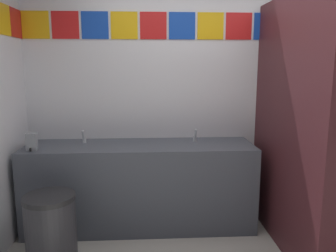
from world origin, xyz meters
TOP-DOWN VIEW (x-y plane):
  - wall_back at (-0.00, 1.52)m, footprint 3.74×0.09m
  - vanity_counter at (-0.72, 1.18)m, footprint 2.20×0.59m
  - faucet_left at (-1.27, 1.27)m, footprint 0.04×0.10m
  - faucet_right at (-0.17, 1.27)m, footprint 0.04×0.10m
  - soap_dispenser at (-1.68, 1.01)m, footprint 0.09×0.09m
  - stall_divider at (0.69, 0.50)m, footprint 0.92×1.45m
  - toilet at (1.12, 1.08)m, footprint 0.39×0.49m
  - trash_bin at (-1.41, 0.53)m, footprint 0.40×0.40m

SIDE VIEW (x-z plane):
  - trash_bin at x=-1.41m, z-range 0.00..0.59m
  - toilet at x=1.12m, z-range -0.07..0.67m
  - vanity_counter at x=-0.72m, z-range 0.01..0.84m
  - faucet_left at x=-1.27m, z-range 0.81..0.95m
  - faucet_right at x=-0.17m, z-range 0.81..0.95m
  - soap_dispenser at x=-1.68m, z-range 0.83..0.99m
  - stall_divider at x=0.69m, z-range 0.00..2.17m
  - wall_back at x=0.00m, z-range 0.01..2.79m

